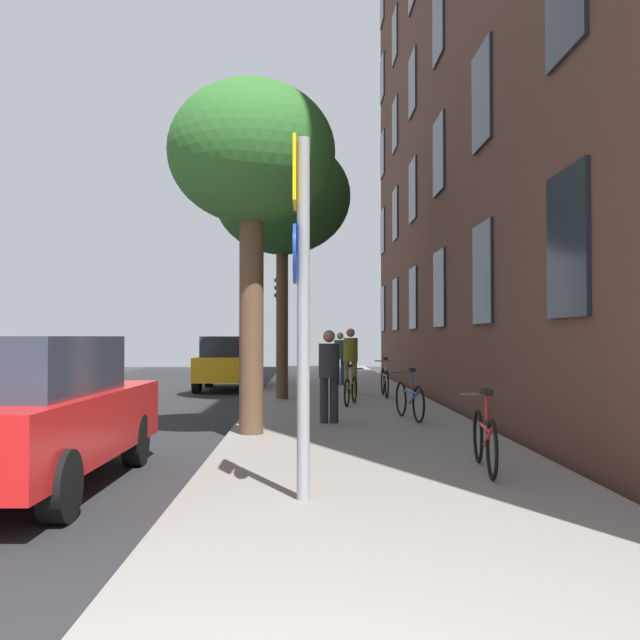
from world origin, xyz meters
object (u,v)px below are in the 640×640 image
Objects in this scene: tree_far at (282,198)px; pedestrian_1 at (351,356)px; bicycle_3 at (385,381)px; pedestrian_2 at (340,355)px; traffic_light at (282,308)px; sign_post at (301,286)px; tree_near at (252,158)px; car_1 at (229,362)px; bicycle_0 at (485,439)px; pedestrian_0 at (329,370)px; bicycle_1 at (410,399)px; bicycle_2 at (351,389)px; car_0 at (23,411)px.

pedestrian_1 is at bearing 42.19° from tree_far.
pedestrian_2 is at bearing 101.76° from bicycle_3.
sign_post is at bearing -87.50° from traffic_light.
car_1 is at bearing 97.90° from tree_near.
bicycle_0 is (2.85, -3.11, -3.94)m from tree_near.
pedestrian_0 is (0.98, -4.87, -3.97)m from tree_far.
tree_far is 6.29m from car_1.
tree_far is at bearing 119.31° from bicycle_1.
bicycle_1 is 1.66m from pedestrian_0.
tree_near is (-0.80, 4.46, 2.33)m from sign_post.
traffic_light is 3.45m from car_1.
traffic_light is at bearing 102.02° from bicycle_2.
bicycle_2 is 9.11m from car_0.
tree_far is 10.70m from bicycle_0.
car_0 reaches higher than bicycle_2.
traffic_light reaches higher than pedestrian_0.
tree_far is (0.24, -6.93, 2.42)m from traffic_light.
bicycle_2 is 6.80m from car_1.
bicycle_1 is (2.46, -4.39, -4.53)m from tree_far.
pedestrian_2 is at bearing 71.23° from tree_far.
pedestrian_1 is at bearing 83.09° from pedestrian_0.
car_0 is (-3.97, -8.19, 0.38)m from bicycle_2.
tree_far reaches higher than tree_near.
car_1 is at bearing 137.84° from bicycle_3.
traffic_light is 13.28m from tree_near.
traffic_light is 3.21m from pedestrian_2.
pedestrian_0 is at bearing 47.15° from tree_near.
pedestrian_2 reaches higher than car_0.
car_1 is (-4.20, 8.76, 0.35)m from bicycle_1.
pedestrian_0 reaches higher than bicycle_0.
tree_near reaches higher than bicycle_2.
tree_near is 3.22× the size of bicycle_1.
traffic_light is at bearing 92.50° from sign_post.
traffic_light is at bearing 95.91° from pedestrian_0.
sign_post is 2.94m from bicycle_0.
pedestrian_1 is (-0.82, 10.94, 0.62)m from bicycle_0.
bicycle_1 is 1.06× the size of pedestrian_0.
car_1 is at bearing 115.65° from bicycle_1.
car_0 is (-4.95, -10.23, 0.34)m from bicycle_3.
bicycle_1 is 4.87m from bicycle_3.
car_1 is (-3.39, -0.47, -0.21)m from pedestrian_2.
car_1 is (-4.32, 13.71, 0.36)m from bicycle_0.
tree_far reaches higher than traffic_light.
tree_far is 6.47m from pedestrian_2.
pedestrian_2 reaches higher than bicycle_0.
car_0 is at bearing 162.26° from sign_post.
pedestrian_1 reaches higher than pedestrian_2.
pedestrian_2 is (-0.12, 3.24, -0.05)m from pedestrian_1.
traffic_light is 11.83m from bicycle_1.
bicycle_3 is 1.49m from pedestrian_1.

